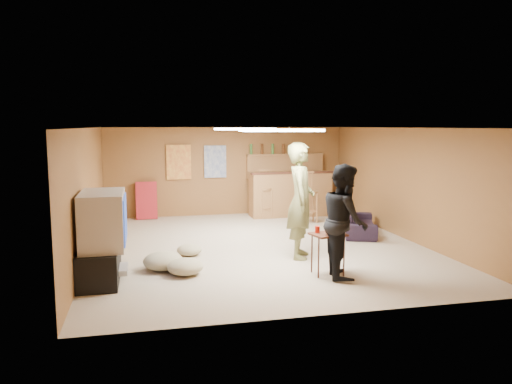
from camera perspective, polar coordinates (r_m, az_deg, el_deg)
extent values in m
plane|color=tan|center=(9.37, 0.27, -6.23)|extent=(7.00, 7.00, 0.00)
cube|color=silver|center=(9.10, 0.28, 7.35)|extent=(6.00, 7.00, 0.02)
cube|color=brown|center=(12.59, -3.35, 2.39)|extent=(6.00, 0.02, 2.20)
cube|color=brown|center=(5.86, 8.10, -3.70)|extent=(6.00, 0.02, 2.20)
cube|color=brown|center=(8.98, -18.70, -0.10)|extent=(0.02, 7.00, 2.20)
cube|color=brown|center=(10.27, 16.80, 0.90)|extent=(0.02, 7.00, 2.20)
cube|color=black|center=(7.65, -17.45, -7.83)|extent=(0.55, 1.30, 0.50)
cube|color=#B2B2B7|center=(7.67, -15.76, -8.52)|extent=(0.35, 0.50, 0.08)
cube|color=#B2B2B7|center=(7.51, -17.11, -3.03)|extent=(0.60, 1.10, 0.80)
cube|color=navy|center=(7.49, -14.74, -2.96)|extent=(0.02, 0.95, 0.65)
cube|color=brown|center=(12.46, 3.91, -0.22)|extent=(2.00, 0.60, 1.10)
cube|color=#3D1E13|center=(12.15, 4.28, 2.19)|extent=(2.10, 0.12, 0.05)
cube|color=brown|center=(12.79, 3.37, 4.27)|extent=(2.00, 0.18, 0.05)
cube|color=brown|center=(12.83, 3.33, 2.94)|extent=(2.00, 0.14, 0.60)
cube|color=#BF3F26|center=(12.38, -8.82, 3.39)|extent=(0.60, 0.03, 0.85)
cube|color=#334C99|center=(12.48, -4.69, 3.48)|extent=(0.55, 0.03, 0.80)
cube|color=#AE2028|center=(12.29, -12.40, -0.95)|extent=(0.50, 0.26, 0.91)
cube|color=white|center=(7.65, 2.86, 7.06)|extent=(1.20, 0.60, 0.04)
cube|color=white|center=(10.27, -1.25, 7.21)|extent=(1.20, 0.60, 0.04)
imported|color=olive|center=(8.46, 5.13, -0.99)|extent=(0.68, 0.83, 1.96)
imported|color=black|center=(7.50, 10.08, -3.25)|extent=(0.80, 0.94, 1.69)
imported|color=black|center=(10.64, 11.76, -3.45)|extent=(1.15, 1.69, 0.46)
cube|color=#3D1E13|center=(7.66, 8.20, -7.02)|extent=(0.56, 0.48, 0.63)
cylinder|color=#B41A0C|center=(7.59, 7.03, -4.28)|extent=(0.08, 0.08, 0.10)
cylinder|color=#B41A0C|center=(7.56, 9.19, -4.30)|extent=(0.10, 0.10, 0.12)
cylinder|color=navy|center=(7.74, 8.70, -4.06)|extent=(0.08, 0.08, 0.11)
ellipsoid|color=tan|center=(8.00, -10.57, -7.75)|extent=(0.83, 0.83, 0.28)
ellipsoid|color=tan|center=(8.80, -7.63, -6.56)|extent=(0.51, 0.51, 0.19)
ellipsoid|color=tan|center=(7.70, -8.11, -8.44)|extent=(0.59, 0.59, 0.25)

